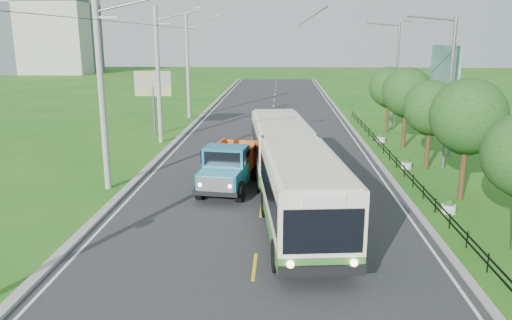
# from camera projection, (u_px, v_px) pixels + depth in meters

# --- Properties ---
(ground) EXTENTS (240.00, 240.00, 0.00)m
(ground) POSITION_uv_depth(u_px,v_px,m) (254.00, 267.00, 17.50)
(ground) COLOR #216217
(ground) RESTS_ON ground
(road) EXTENTS (14.00, 120.00, 0.02)m
(road) POSITION_uv_depth(u_px,v_px,m) (269.00, 146.00, 36.89)
(road) COLOR #28282B
(road) RESTS_ON ground
(curb_left) EXTENTS (0.40, 120.00, 0.15)m
(curb_left) POSITION_uv_depth(u_px,v_px,m) (173.00, 144.00, 37.23)
(curb_left) COLOR #9E9E99
(curb_left) RESTS_ON ground
(curb_right) EXTENTS (0.30, 120.00, 0.10)m
(curb_right) POSITION_uv_depth(u_px,v_px,m) (366.00, 147.00, 36.53)
(curb_right) COLOR #9E9E99
(curb_right) RESTS_ON ground
(edge_line_left) EXTENTS (0.12, 120.00, 0.00)m
(edge_line_left) POSITION_uv_depth(u_px,v_px,m) (180.00, 145.00, 37.21)
(edge_line_left) COLOR silver
(edge_line_left) RESTS_ON road
(edge_line_right) EXTENTS (0.12, 120.00, 0.00)m
(edge_line_right) POSITION_uv_depth(u_px,v_px,m) (359.00, 147.00, 36.56)
(edge_line_right) COLOR silver
(edge_line_right) RESTS_ON road
(centre_dash) EXTENTS (0.12, 2.20, 0.00)m
(centre_dash) POSITION_uv_depth(u_px,v_px,m) (254.00, 266.00, 17.50)
(centre_dash) COLOR yellow
(centre_dash) RESTS_ON road
(railing_right) EXTENTS (0.04, 40.00, 0.60)m
(railing_right) POSITION_uv_depth(u_px,v_px,m) (396.00, 164.00, 30.61)
(railing_right) COLOR black
(railing_right) RESTS_ON ground
(pole_near) EXTENTS (3.51, 0.32, 10.00)m
(pole_near) POSITION_uv_depth(u_px,v_px,m) (102.00, 93.00, 25.41)
(pole_near) COLOR gray
(pole_near) RESTS_ON ground
(pole_mid) EXTENTS (3.51, 0.32, 10.00)m
(pole_mid) POSITION_uv_depth(u_px,v_px,m) (159.00, 75.00, 37.05)
(pole_mid) COLOR gray
(pole_mid) RESTS_ON ground
(pole_far) EXTENTS (3.51, 0.32, 10.00)m
(pole_far) POSITION_uv_depth(u_px,v_px,m) (188.00, 66.00, 48.68)
(pole_far) COLOR gray
(pole_far) RESTS_ON ground
(tree_third) EXTENTS (3.60, 3.62, 6.00)m
(tree_third) POSITION_uv_depth(u_px,v_px,m) (468.00, 120.00, 23.96)
(tree_third) COLOR #382314
(tree_third) RESTS_ON ground
(tree_fourth) EXTENTS (3.24, 3.31, 5.40)m
(tree_fourth) POSITION_uv_depth(u_px,v_px,m) (431.00, 110.00, 29.87)
(tree_fourth) COLOR #382314
(tree_fourth) RESTS_ON ground
(tree_fifth) EXTENTS (3.48, 3.52, 5.80)m
(tree_fifth) POSITION_uv_depth(u_px,v_px,m) (407.00, 95.00, 35.63)
(tree_fifth) COLOR #382314
(tree_fifth) RESTS_ON ground
(tree_back) EXTENTS (3.30, 3.36, 5.50)m
(tree_back) POSITION_uv_depth(u_px,v_px,m) (389.00, 89.00, 41.49)
(tree_back) COLOR #382314
(tree_back) RESTS_ON ground
(streetlight_mid) EXTENTS (3.02, 0.20, 9.07)m
(streetlight_mid) POSITION_uv_depth(u_px,v_px,m) (447.00, 88.00, 29.38)
(streetlight_mid) COLOR slate
(streetlight_mid) RESTS_ON ground
(streetlight_far) EXTENTS (3.02, 0.20, 9.07)m
(streetlight_far) POSITION_uv_depth(u_px,v_px,m) (395.00, 72.00, 42.96)
(streetlight_far) COLOR slate
(streetlight_far) RESTS_ON ground
(planter_near) EXTENTS (0.64, 0.64, 0.67)m
(planter_near) POSITION_uv_depth(u_px,v_px,m) (449.00, 207.00, 22.83)
(planter_near) COLOR silver
(planter_near) RESTS_ON ground
(planter_mid) EXTENTS (0.64, 0.64, 0.67)m
(planter_mid) POSITION_uv_depth(u_px,v_px,m) (406.00, 164.00, 30.59)
(planter_mid) COLOR silver
(planter_mid) RESTS_ON ground
(planter_far) EXTENTS (0.64, 0.64, 0.67)m
(planter_far) POSITION_uv_depth(u_px,v_px,m) (381.00, 138.00, 38.35)
(planter_far) COLOR silver
(planter_far) RESTS_ON ground
(billboard_left) EXTENTS (3.00, 0.20, 5.20)m
(billboard_left) POSITION_uv_depth(u_px,v_px,m) (153.00, 88.00, 40.31)
(billboard_left) COLOR slate
(billboard_left) RESTS_ON ground
(billboard_right) EXTENTS (0.24, 6.00, 7.30)m
(billboard_right) POSITION_uv_depth(u_px,v_px,m) (444.00, 74.00, 35.01)
(billboard_right) COLOR slate
(billboard_right) RESTS_ON ground
(apartment_near) EXTENTS (28.00, 14.00, 30.00)m
(apartment_near) POSITION_uv_depth(u_px,v_px,m) (26.00, 3.00, 108.70)
(apartment_near) COLOR #B7B2A3
(apartment_near) RESTS_ON ground
(bus) EXTENTS (4.56, 17.40, 3.32)m
(bus) POSITION_uv_depth(u_px,v_px,m) (290.00, 164.00, 23.58)
(bus) COLOR #346F2C
(bus) RESTS_ON ground
(dump_truck) EXTENTS (3.02, 6.14, 2.48)m
(dump_truck) POSITION_uv_depth(u_px,v_px,m) (230.00, 163.00, 26.21)
(dump_truck) COLOR #166E87
(dump_truck) RESTS_ON ground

